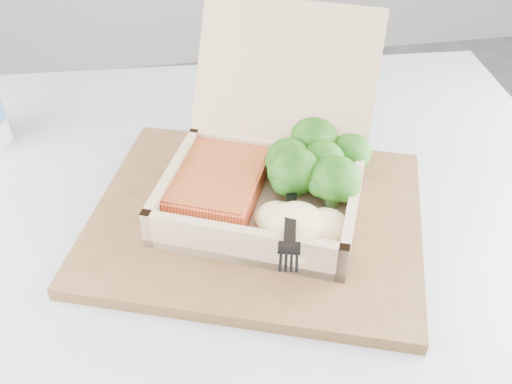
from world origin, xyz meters
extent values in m
cube|color=#9EA0A8|center=(-0.03, 0.06, 0.75)|extent=(0.94, 0.94, 0.03)
cube|color=brown|center=(0.02, 0.12, 0.77)|extent=(0.42, 0.38, 0.01)
cube|color=tan|center=(0.02, 0.13, 0.78)|extent=(0.25, 0.23, 0.01)
cube|color=tan|center=(-0.06, 0.16, 0.80)|extent=(0.07, 0.15, 0.04)
cube|color=tan|center=(0.11, 0.09, 0.80)|extent=(0.07, 0.15, 0.04)
cube|color=tan|center=(-0.01, 0.06, 0.80)|extent=(0.19, 0.09, 0.04)
cube|color=tan|center=(0.05, 0.19, 0.80)|extent=(0.19, 0.09, 0.04)
cube|color=tan|center=(0.07, 0.23, 0.88)|extent=(0.22, 0.16, 0.14)
cube|color=#E45A2C|center=(-0.02, 0.16, 0.80)|extent=(0.14, 0.15, 0.03)
ellipsoid|color=beige|center=(0.05, 0.07, 0.80)|extent=(0.10, 0.09, 0.03)
cube|color=black|center=(0.06, 0.12, 0.82)|extent=(0.04, 0.10, 0.02)
cube|color=black|center=(0.04, 0.05, 0.82)|extent=(0.03, 0.05, 0.01)
cube|color=white|center=(0.03, 0.30, 0.76)|extent=(0.08, 0.14, 0.00)
camera|label=1|loc=(-0.06, -0.32, 1.19)|focal=40.00mm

